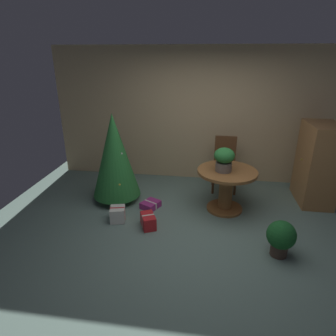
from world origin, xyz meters
name	(u,v)px	position (x,y,z in m)	size (l,w,h in m)	color
ground_plane	(196,237)	(0.00, 0.00, 0.00)	(6.60, 6.60, 0.00)	slate
back_wall_panel	(205,116)	(0.00, 2.20, 1.30)	(6.00, 0.10, 2.60)	tan
round_dining_table	(226,184)	(0.42, 0.88, 0.46)	(0.96, 0.96, 0.71)	brown
flower_vase	(224,158)	(0.35, 0.84, 0.92)	(0.32, 0.32, 0.38)	#665B51
wooden_chair_far	(225,161)	(0.42, 1.71, 0.57)	(0.44, 0.41, 1.01)	brown
holiday_tree	(115,156)	(-1.46, 0.95, 0.84)	(0.82, 0.82, 1.56)	brown
gift_box_purple	(150,205)	(-0.82, 0.75, 0.05)	(0.36, 0.38, 0.11)	#9E287A
gift_box_red	(148,221)	(-0.74, 0.17, 0.10)	(0.30, 0.36, 0.20)	red
gift_box_cream	(118,214)	(-1.24, 0.27, 0.11)	(0.27, 0.28, 0.23)	silver
wooden_cabinet	(317,164)	(1.95, 1.42, 0.69)	(0.54, 0.84, 1.39)	#9E6B3D
potted_plant	(281,237)	(1.07, -0.22, 0.28)	(0.37, 0.37, 0.49)	#4C382D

